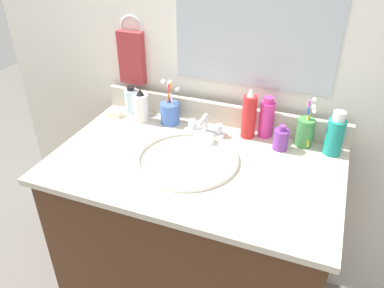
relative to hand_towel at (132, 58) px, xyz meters
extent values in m
cube|color=#4C2D19|center=(0.40, -0.32, -0.62)|extent=(0.96, 0.56, 0.76)
cube|color=beige|center=(0.40, -0.32, -0.23)|extent=(1.00, 0.61, 0.02)
cube|color=beige|center=(0.40, -0.02, -0.17)|extent=(1.00, 0.02, 0.09)
cube|color=white|center=(0.40, 0.04, -0.35)|extent=(2.10, 0.04, 1.30)
cube|color=#B2BCC6|center=(0.50, 0.02, 0.23)|extent=(0.60, 0.01, 0.56)
torus|color=silver|center=(0.00, 0.02, 0.12)|extent=(0.10, 0.01, 0.10)
cube|color=#A53338|center=(0.00, 0.00, 0.00)|extent=(0.11, 0.04, 0.22)
torus|color=white|center=(0.37, -0.32, -0.22)|extent=(0.37, 0.37, 0.02)
ellipsoid|color=white|center=(0.37, -0.32, -0.26)|extent=(0.32, 0.32, 0.11)
cylinder|color=#B2B5BA|center=(0.37, -0.32, -0.29)|extent=(0.04, 0.04, 0.01)
cube|color=silver|center=(0.37, -0.12, -0.21)|extent=(0.16, 0.05, 0.01)
cylinder|color=silver|center=(0.37, -0.12, -0.18)|extent=(0.02, 0.02, 0.06)
cylinder|color=silver|center=(0.37, -0.15, -0.15)|extent=(0.02, 0.09, 0.02)
cylinder|color=silver|center=(0.31, -0.12, -0.19)|extent=(0.03, 0.03, 0.04)
cylinder|color=silver|center=(0.42, -0.12, -0.19)|extent=(0.03, 0.03, 0.04)
cylinder|color=teal|center=(0.84, -0.09, -0.15)|extent=(0.06, 0.06, 0.13)
cylinder|color=white|center=(0.84, -0.09, -0.07)|extent=(0.04, 0.04, 0.03)
cylinder|color=#D8338C|center=(0.59, -0.05, -0.15)|extent=(0.06, 0.06, 0.14)
cylinder|color=#D8338C|center=(0.59, -0.05, -0.07)|extent=(0.04, 0.04, 0.02)
cylinder|color=silver|center=(0.01, -0.06, -0.17)|extent=(0.06, 0.06, 0.10)
cylinder|color=black|center=(0.01, -0.06, -0.11)|extent=(0.03, 0.03, 0.02)
cylinder|color=#7A3899|center=(0.66, -0.12, -0.18)|extent=(0.05, 0.05, 0.08)
cylinder|color=#7A3899|center=(0.66, -0.12, -0.13)|extent=(0.02, 0.02, 0.02)
cylinder|color=red|center=(0.53, -0.08, -0.14)|extent=(0.05, 0.05, 0.17)
cone|color=white|center=(0.53, -0.08, -0.04)|extent=(0.03, 0.03, 0.03)
cylinder|color=white|center=(0.09, -0.11, -0.16)|extent=(0.06, 0.06, 0.11)
cone|color=black|center=(0.09, -0.11, -0.09)|extent=(0.03, 0.03, 0.03)
cylinder|color=#3F66B7|center=(0.21, -0.09, -0.18)|extent=(0.08, 0.08, 0.09)
cylinder|color=white|center=(0.22, -0.09, -0.13)|extent=(0.05, 0.01, 0.16)
cube|color=white|center=(0.24, -0.09, -0.07)|extent=(0.01, 0.02, 0.01)
cylinder|color=orange|center=(0.20, -0.08, -0.12)|extent=(0.06, 0.04, 0.17)
cube|color=white|center=(0.17, -0.07, -0.05)|extent=(0.01, 0.02, 0.01)
cylinder|color=#D8333F|center=(0.20, -0.08, -0.13)|extent=(0.03, 0.06, 0.16)
cube|color=white|center=(0.19, -0.05, -0.06)|extent=(0.01, 0.02, 0.02)
cylinder|color=#3F8C47|center=(0.74, -0.07, -0.17)|extent=(0.06, 0.06, 0.11)
cylinder|color=yellow|center=(0.74, -0.07, -0.13)|extent=(0.04, 0.05, 0.16)
cube|color=white|center=(0.76, -0.09, -0.06)|extent=(0.01, 0.02, 0.01)
cylinder|color=blue|center=(0.74, -0.06, -0.13)|extent=(0.03, 0.04, 0.15)
cube|color=white|center=(0.75, -0.04, -0.08)|extent=(0.01, 0.02, 0.01)
cylinder|color=#B23FBF|center=(0.74, -0.05, -0.12)|extent=(0.02, 0.05, 0.17)
cube|color=white|center=(0.75, -0.04, -0.05)|extent=(0.01, 0.02, 0.01)
cube|color=white|center=(-0.04, -0.12, -0.21)|extent=(0.06, 0.04, 0.02)
camera|label=1|loc=(0.79, -1.35, 0.54)|focal=36.08mm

